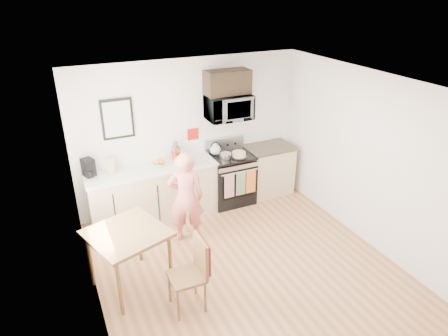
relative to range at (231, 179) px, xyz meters
name	(u,v)px	position (x,y,z in m)	size (l,w,h in m)	color
floor	(251,274)	(-0.63, -1.98, -0.44)	(4.60, 4.60, 0.00)	brown
back_wall	(190,134)	(-0.63, 0.32, 0.86)	(4.00, 0.04, 2.60)	white
front_wall	(396,319)	(-0.63, -4.28, 0.86)	(4.00, 0.04, 2.60)	white
left_wall	(90,230)	(-2.63, -1.98, 0.86)	(0.04, 4.60, 2.60)	white
right_wall	(375,164)	(1.37, -1.98, 0.86)	(0.04, 4.60, 2.60)	white
ceiling	(258,90)	(-0.63, -1.98, 2.16)	(4.00, 4.60, 0.04)	white
window	(80,178)	(-2.59, -1.18, 1.11)	(0.06, 1.40, 1.50)	white
cabinet_left	(153,194)	(-1.43, 0.02, 0.01)	(2.10, 0.60, 0.90)	tan
countertop_left	(151,169)	(-1.43, 0.02, 0.48)	(2.14, 0.64, 0.04)	beige
cabinet_right	(268,170)	(0.80, 0.02, 0.01)	(0.84, 0.60, 0.90)	tan
countertop_right	(269,147)	(0.80, 0.02, 0.48)	(0.88, 0.64, 0.04)	black
range	(231,179)	(0.00, 0.00, 0.00)	(0.76, 0.70, 1.16)	black
microwave	(228,107)	(0.00, 0.10, 1.32)	(0.76, 0.51, 0.42)	#B5B5BA
upper_cabinet	(227,82)	(0.00, 0.15, 1.74)	(0.76, 0.35, 0.40)	black
wall_art	(117,119)	(-1.83, 0.30, 1.31)	(0.50, 0.04, 0.65)	black
wall_trivet	(193,134)	(-0.58, 0.31, 0.86)	(0.20, 0.02, 0.20)	red
person	(186,197)	(-1.14, -0.80, 0.30)	(0.54, 0.35, 1.48)	#DD453C
dining_table	(127,238)	(-2.18, -1.50, 0.31)	(0.99, 0.99, 0.84)	brown
chair	(197,263)	(-1.51, -2.18, 0.19)	(0.46, 0.41, 0.97)	brown
knife_block	(176,153)	(-0.94, 0.17, 0.62)	(0.10, 0.15, 0.23)	brown
utensil_crock	(175,153)	(-0.97, 0.13, 0.65)	(0.13, 0.13, 0.38)	red
fruit_bowl	(159,163)	(-1.29, 0.06, 0.54)	(0.27, 0.27, 0.10)	silver
milk_carton	(110,165)	(-2.06, 0.10, 0.64)	(0.11, 0.11, 0.28)	tan
coffee_maker	(89,168)	(-2.38, 0.15, 0.64)	(0.21, 0.26, 0.28)	black
bread_bag	(185,162)	(-0.90, -0.10, 0.56)	(0.33, 0.15, 0.12)	#DBAE73
cake	(239,155)	(0.08, -0.15, 0.53)	(0.28, 0.28, 0.09)	black
kettle	(215,149)	(-0.24, 0.13, 0.59)	(0.19, 0.19, 0.24)	silver
pot	(226,156)	(-0.15, -0.11, 0.54)	(0.19, 0.32, 0.10)	#B5B5BA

